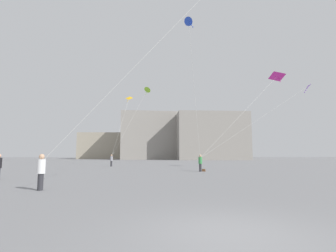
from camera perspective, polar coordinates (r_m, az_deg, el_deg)
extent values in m
plane|color=slate|center=(5.94, 13.80, -22.44)|extent=(300.00, 300.00, 0.00)
cylinder|color=#2D2D33|center=(25.36, 7.25, -9.22)|extent=(0.24, 0.24, 0.75)
cylinder|color=#388C47|center=(25.34, 7.23, -7.64)|extent=(0.36, 0.36, 0.65)
sphere|color=tan|center=(25.33, 7.21, -6.63)|extent=(0.24, 0.24, 0.24)
cylinder|color=#2D2D33|center=(36.24, -12.56, -8.24)|extent=(0.25, 0.25, 0.75)
cylinder|color=gray|center=(36.22, -12.53, -7.13)|extent=(0.36, 0.36, 0.66)
sphere|color=tan|center=(36.21, -12.52, -6.41)|extent=(0.25, 0.25, 0.25)
cylinder|color=#2D2D33|center=(13.50, -26.62, -11.14)|extent=(0.25, 0.25, 0.77)
cylinder|color=white|center=(13.45, -26.47, -8.10)|extent=(0.37, 0.37, 0.67)
sphere|color=tan|center=(13.44, -26.37, -6.15)|extent=(0.25, 0.25, 0.25)
cone|color=purple|center=(29.32, 28.85, 7.81)|extent=(0.81, 0.89, 0.56)
sphere|color=purple|center=(29.20, 28.64, 7.43)|extent=(0.10, 0.10, 0.10)
sphere|color=purple|center=(29.08, 28.43, 7.05)|extent=(0.10, 0.10, 0.10)
sphere|color=purple|center=(28.95, 28.22, 6.66)|extent=(0.10, 0.10, 0.10)
cylinder|color=silver|center=(26.62, 18.82, 0.90)|extent=(10.82, 1.02, 7.15)
pyramid|color=yellow|center=(41.36, -8.67, 6.20)|extent=(1.02, 0.66, 0.51)
sphere|color=yellow|center=(41.24, -8.82, 5.91)|extent=(0.10, 0.10, 0.10)
sphere|color=yellow|center=(41.11, -8.98, 5.65)|extent=(0.10, 0.10, 0.10)
sphere|color=yellow|center=(40.99, -9.14, 5.39)|extent=(0.10, 0.10, 0.10)
cylinder|color=silver|center=(38.53, -10.46, 0.13)|extent=(1.92, 4.46, 9.29)
cone|color=blue|center=(22.47, 4.63, 22.30)|extent=(0.87, 0.82, 0.66)
sphere|color=blue|center=(22.29, 4.94, 21.93)|extent=(0.10, 0.10, 0.10)
sphere|color=blue|center=(22.12, 5.26, 21.56)|extent=(0.10, 0.10, 0.10)
sphere|color=blue|center=(21.95, 5.58, 21.18)|extent=(0.10, 0.10, 0.10)
cylinder|color=silver|center=(23.11, 6.05, 6.69)|extent=(1.86, 5.39, 11.14)
pyramid|color=#D12899|center=(34.07, 23.20, 10.16)|extent=(1.61, 1.91, 0.80)
sphere|color=#D12899|center=(34.07, 23.39, 9.77)|extent=(0.10, 0.10, 0.10)
sphere|color=#D12899|center=(34.09, 23.60, 9.40)|extent=(0.10, 0.10, 0.10)
sphere|color=#D12899|center=(34.12, 23.80, 9.03)|extent=(0.10, 0.10, 0.10)
cylinder|color=silver|center=(29.08, 16.35, 2.81)|extent=(10.35, 4.16, 9.74)
cone|color=#8CD12D|center=(37.53, -4.59, 8.12)|extent=(1.26, 1.22, 0.78)
sphere|color=#8CD12D|center=(37.57, -4.75, 7.78)|extent=(0.10, 0.10, 0.10)
sphere|color=#8CD12D|center=(37.61, -4.91, 7.43)|extent=(0.10, 0.10, 0.10)
sphere|color=#8CD12D|center=(37.66, -5.07, 7.09)|extent=(0.10, 0.10, 0.10)
cylinder|color=silver|center=(36.47, -8.49, 0.81)|extent=(4.89, 0.55, 9.74)
cylinder|color=silver|center=(13.51, -5.97, 14.49)|extent=(9.21, 0.39, 10.34)
cube|color=#A39984|center=(99.73, -13.85, -4.41)|extent=(18.08, 13.64, 9.47)
cube|color=gray|center=(85.80, -3.35, -2.29)|extent=(21.97, 13.02, 15.45)
cube|color=gray|center=(82.16, 9.35, -2.42)|extent=(21.33, 15.15, 14.36)
cube|color=brown|center=(25.54, 8.00, -9.76)|extent=(0.35, 0.25, 0.24)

